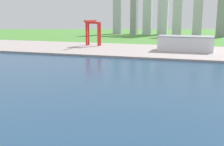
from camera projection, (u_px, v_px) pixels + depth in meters
name	position (u px, v px, depth m)	size (l,w,h in m)	color
ground_plane	(110.00, 85.00, 194.62)	(2400.00, 2400.00, 0.00)	#4B8A38
water_bay	(73.00, 112.00, 138.66)	(840.00, 360.00, 0.15)	navy
industrial_pier	(154.00, 51.00, 371.53)	(840.00, 140.00, 2.50)	#AA9C99
port_crane_red	(93.00, 27.00, 419.47)	(21.63, 43.08, 38.75)	red
warehouse_main	(185.00, 43.00, 363.20)	(70.48, 33.95, 19.27)	white
distant_skyline	(185.00, 12.00, 674.07)	(420.50, 66.36, 137.90)	#B6B6C3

